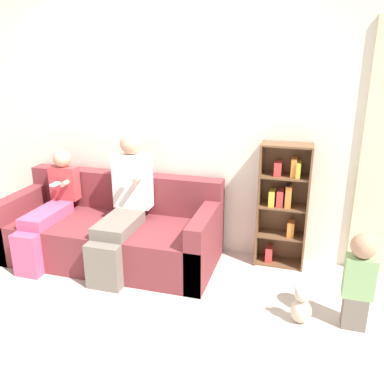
# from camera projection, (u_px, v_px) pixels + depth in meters

# --- Properties ---
(ground_plane) EXTENTS (14.00, 14.00, 0.00)m
(ground_plane) POSITION_uv_depth(u_px,v_px,m) (126.00, 291.00, 3.61)
(ground_plane) COLOR #BCB2A8
(back_wall) EXTENTS (10.00, 0.06, 2.55)m
(back_wall) POSITION_uv_depth(u_px,v_px,m) (164.00, 129.00, 4.17)
(back_wall) COLOR silver
(back_wall) RESTS_ON ground_plane
(couch) EXTENTS (2.14, 0.93, 0.82)m
(couch) POSITION_uv_depth(u_px,v_px,m) (113.00, 232.00, 4.14)
(couch) COLOR maroon
(couch) RESTS_ON ground_plane
(adult_seated) EXTENTS (0.37, 0.87, 1.29)m
(adult_seated) POSITION_uv_depth(u_px,v_px,m) (124.00, 203.00, 3.89)
(adult_seated) COLOR #70665B
(adult_seated) RESTS_ON ground_plane
(child_seated) EXTENTS (0.30, 0.87, 1.07)m
(child_seated) POSITION_uv_depth(u_px,v_px,m) (49.00, 208.00, 4.08)
(child_seated) COLOR #DB4C75
(child_seated) RESTS_ON ground_plane
(toddler_standing) EXTENTS (0.22, 0.19, 0.78)m
(toddler_standing) POSITION_uv_depth(u_px,v_px,m) (359.00, 278.00, 3.02)
(toddler_standing) COLOR #70665B
(toddler_standing) RESTS_ON ground_plane
(bookshelf) EXTENTS (0.47, 0.25, 1.22)m
(bookshelf) POSITION_uv_depth(u_px,v_px,m) (283.00, 203.00, 3.92)
(bookshelf) COLOR brown
(bookshelf) RESTS_ON ground_plane
(teddy_bear) EXTENTS (0.16, 0.13, 0.33)m
(teddy_bear) POSITION_uv_depth(u_px,v_px,m) (302.00, 305.00, 3.15)
(teddy_bear) COLOR beige
(teddy_bear) RESTS_ON ground_plane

